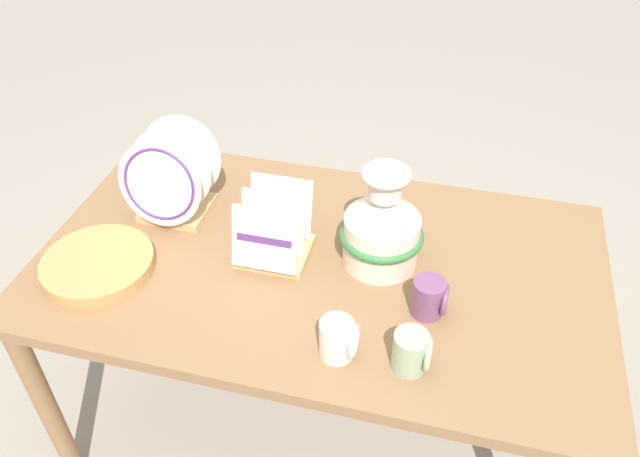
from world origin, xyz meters
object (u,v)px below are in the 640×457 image
object	(u,v)px
dish_rack_round_plates	(171,184)
wicker_charger_stack	(98,264)
dish_rack_square_plates	(274,238)
mug_cream_glaze	(339,339)
mug_sage_glaze	(412,352)
ceramic_vase	(382,227)
mug_plum_glaze	(430,298)

from	to	relation	value
dish_rack_round_plates	wicker_charger_stack	bearing A→B (deg)	-109.86
dish_rack_square_plates	mug_cream_glaze	distance (m)	0.38
dish_rack_square_plates	mug_sage_glaze	distance (m)	0.49
wicker_charger_stack	dish_rack_round_plates	bearing A→B (deg)	70.14
ceramic_vase	dish_rack_square_plates	distance (m)	0.29
mug_plum_glaze	ceramic_vase	bearing A→B (deg)	133.58
mug_cream_glaze	mug_sage_glaze	bearing A→B (deg)	2.02
dish_rack_square_plates	wicker_charger_stack	world-z (taller)	dish_rack_square_plates
wicker_charger_stack	mug_plum_glaze	size ratio (longest dim) A/B	2.94
dish_rack_square_plates	mug_cream_glaze	bearing A→B (deg)	-49.98
ceramic_vase	mug_cream_glaze	size ratio (longest dim) A/B	2.91
ceramic_vase	dish_rack_round_plates	size ratio (longest dim) A/B	1.09
dish_rack_round_plates	mug_plum_glaze	xyz separation A→B (m)	(0.75, -0.21, -0.06)
dish_rack_round_plates	dish_rack_square_plates	world-z (taller)	dish_rack_round_plates
ceramic_vase	mug_plum_glaze	world-z (taller)	ceramic_vase
dish_rack_square_plates	mug_plum_glaze	distance (m)	0.44
dish_rack_round_plates	wicker_charger_stack	xyz separation A→B (m)	(-0.10, -0.27, -0.09)
mug_plum_glaze	mug_sage_glaze	distance (m)	0.17
mug_cream_glaze	dish_rack_square_plates	bearing A→B (deg)	130.02
mug_plum_glaze	mug_cream_glaze	distance (m)	0.26
dish_rack_round_plates	dish_rack_square_plates	bearing A→B (deg)	-16.22
mug_sage_glaze	ceramic_vase	bearing A→B (deg)	111.40
dish_rack_round_plates	dish_rack_square_plates	distance (m)	0.35
dish_rack_round_plates	mug_plum_glaze	distance (m)	0.78
dish_rack_round_plates	mug_sage_glaze	distance (m)	0.83
mug_sage_glaze	mug_cream_glaze	world-z (taller)	same
wicker_charger_stack	mug_sage_glaze	distance (m)	0.84
mug_sage_glaze	mug_cream_glaze	bearing A→B (deg)	-177.98
dish_rack_round_plates	mug_cream_glaze	distance (m)	0.69
wicker_charger_stack	mug_cream_glaze	world-z (taller)	mug_cream_glaze
dish_rack_round_plates	ceramic_vase	bearing A→B (deg)	-4.74
ceramic_vase	mug_cream_glaze	distance (m)	0.34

